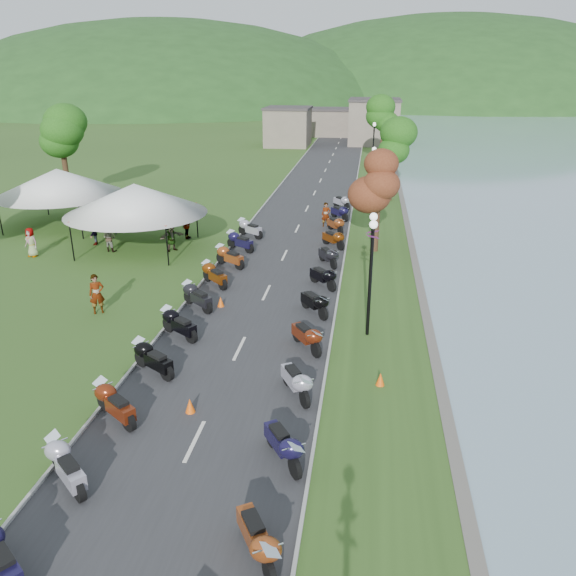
{
  "coord_description": "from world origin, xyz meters",
  "views": [
    {
      "loc": [
        4.74,
        -3.35,
        10.39
      ],
      "look_at": [
        1.44,
        19.53,
        1.3
      ],
      "focal_mm": 35.0,
      "sensor_mm": 36.0,
      "label": 1
    }
  ],
  "objects_px": {
    "pedestrian_b": "(111,251)",
    "pedestrian_c": "(95,245)",
    "vendor_tent_main": "(137,217)",
    "pedestrian_a": "(99,313)"
  },
  "relations": [
    {
      "from": "pedestrian_b",
      "to": "pedestrian_c",
      "type": "bearing_deg",
      "value": -23.48
    },
    {
      "from": "vendor_tent_main",
      "to": "pedestrian_c",
      "type": "xyz_separation_m",
      "value": [
        -3.11,
        0.33,
        -2.0
      ]
    },
    {
      "from": "vendor_tent_main",
      "to": "pedestrian_b",
      "type": "height_order",
      "value": "vendor_tent_main"
    },
    {
      "from": "vendor_tent_main",
      "to": "pedestrian_c",
      "type": "bearing_deg",
      "value": 173.98
    },
    {
      "from": "vendor_tent_main",
      "to": "pedestrian_a",
      "type": "distance_m",
      "value": 10.02
    },
    {
      "from": "vendor_tent_main",
      "to": "pedestrian_b",
      "type": "bearing_deg",
      "value": -152.25
    },
    {
      "from": "vendor_tent_main",
      "to": "pedestrian_c",
      "type": "height_order",
      "value": "vendor_tent_main"
    },
    {
      "from": "vendor_tent_main",
      "to": "pedestrian_c",
      "type": "relative_size",
      "value": 3.1
    },
    {
      "from": "pedestrian_c",
      "to": "pedestrian_b",
      "type": "bearing_deg",
      "value": 39.83
    },
    {
      "from": "pedestrian_b",
      "to": "pedestrian_c",
      "type": "relative_size",
      "value": 0.93
    }
  ]
}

